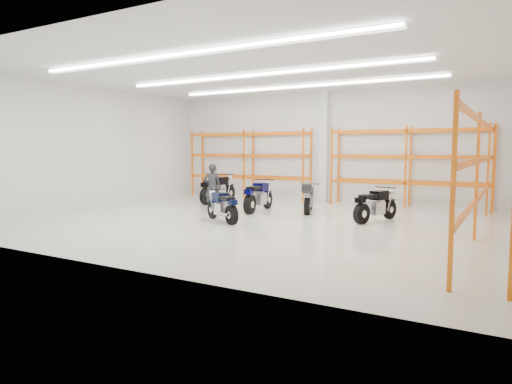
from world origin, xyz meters
The scene contains 12 objects.
ground centered at (0.00, 0.00, 0.00)m, with size 14.00×14.00×0.00m, color beige.
room_shell centered at (0.00, 0.03, 3.28)m, with size 14.02×12.02×4.51m.
motorcycle_main centered at (-0.63, -0.65, 0.44)m, with size 1.71×1.10×0.94m.
motorcycle_back_a centered at (-3.53, 3.22, 0.53)m, with size 0.77×2.32×1.14m.
motorcycle_back_b centered at (-0.85, 1.83, 0.51)m, with size 0.73×2.22×1.09m.
motorcycle_back_c centered at (0.80, 2.40, 0.50)m, with size 0.94×1.98×1.04m.
motorcycle_back_d centered at (3.26, 1.61, 0.47)m, with size 0.92×1.99×1.01m.
standing_man centered at (-2.38, 1.29, 0.82)m, with size 0.60×0.39×1.65m, color black.
structural_column centered at (0.00, 5.82, 2.25)m, with size 0.32×0.32×4.50m, color white.
pallet_racking_back_left centered at (-3.40, 5.48, 1.79)m, with size 5.67×0.87×3.00m.
pallet_racking_back_right centered at (3.40, 5.48, 1.79)m, with size 5.67×0.87×3.00m.
pallet_racking_side centered at (6.48, 0.00, 1.81)m, with size 0.87×9.07×3.00m.
Camera 1 is at (6.90, -11.77, 2.14)m, focal length 32.00 mm.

